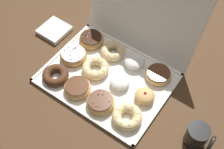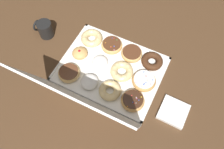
{
  "view_description": "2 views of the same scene",
  "coord_description": "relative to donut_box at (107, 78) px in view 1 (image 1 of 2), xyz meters",
  "views": [
    {
      "loc": [
        0.43,
        -0.58,
        1.03
      ],
      "look_at": [
        0.03,
        -0.01,
        0.06
      ],
      "focal_mm": 47.03,
      "sensor_mm": 36.0,
      "label": 1
    },
    {
      "loc": [
        -0.28,
        0.55,
        1.09
      ],
      "look_at": [
        -0.03,
        0.04,
        0.04
      ],
      "focal_mm": 38.18,
      "sensor_mm": 36.0,
      "label": 2
    }
  ],
  "objects": [
    {
      "name": "cruller_donut_9",
      "position": [
        -0.06,
        0.12,
        0.02
      ],
      "size": [
        0.11,
        0.11,
        0.04
      ],
      "color": "#EACC8C",
      "rests_on": "donut_box"
    },
    {
      "name": "jelly_filled_donut_7",
      "position": [
        0.18,
        -0.0,
        0.03
      ],
      "size": [
        0.08,
        0.08,
        0.05
      ],
      "color": "tan",
      "rests_on": "donut_box"
    },
    {
      "name": "powdered_filled_donut_6",
      "position": [
        0.06,
        0.0,
        0.03
      ],
      "size": [
        0.08,
        0.08,
        0.04
      ],
      "color": "white",
      "rests_on": "donut_box"
    },
    {
      "name": "cruller_donut_5",
      "position": [
        -0.06,
        0.0,
        0.02
      ],
      "size": [
        0.12,
        0.12,
        0.04
      ],
      "color": "#EACC8C",
      "rests_on": "donut_box"
    },
    {
      "name": "napkin_stack",
      "position": [
        -0.37,
        0.08,
        0.01
      ],
      "size": [
        0.13,
        0.13,
        0.02
      ],
      "primitive_type": "cube",
      "rotation": [
        0.0,
        0.0,
        -0.02
      ],
      "color": "white",
      "rests_on": "ground"
    },
    {
      "name": "cruller_donut_3",
      "position": [
        0.18,
        -0.12,
        0.03
      ],
      "size": [
        0.12,
        0.12,
        0.04
      ],
      "color": "#EACC8C",
      "rests_on": "donut_box"
    },
    {
      "name": "sprinkle_donut_4",
      "position": [
        -0.18,
        0.0,
        0.02
      ],
      "size": [
        0.12,
        0.12,
        0.04
      ],
      "color": "tan",
      "rests_on": "donut_box"
    },
    {
      "name": "box_lid_open",
      "position": [
        0.0,
        0.27,
        0.19
      ],
      "size": [
        0.52,
        0.15,
        0.38
      ],
      "primitive_type": "cube",
      "rotation": [
        1.22,
        0.0,
        0.0
      ],
      "color": "white",
      "rests_on": "ground"
    },
    {
      "name": "chocolate_frosted_donut_1",
      "position": [
        -0.06,
        -0.12,
        0.02
      ],
      "size": [
        0.11,
        0.11,
        0.04
      ],
      "color": "tan",
      "rests_on": "donut_box"
    },
    {
      "name": "chocolate_frosted_donut_11",
      "position": [
        0.18,
        0.13,
        0.02
      ],
      "size": [
        0.11,
        0.11,
        0.04
      ],
      "color": "#E5B770",
      "rests_on": "donut_box"
    },
    {
      "name": "sprinkle_donut_8",
      "position": [
        -0.18,
        0.12,
        0.02
      ],
      "size": [
        0.11,
        0.11,
        0.04
      ],
      "color": "tan",
      "rests_on": "donut_box"
    },
    {
      "name": "sprinkle_donut_2",
      "position": [
        0.06,
        -0.12,
        0.03
      ],
      "size": [
        0.11,
        0.11,
        0.04
      ],
      "color": "tan",
      "rests_on": "donut_box"
    },
    {
      "name": "donut_box",
      "position": [
        0.0,
        0.0,
        0.0
      ],
      "size": [
        0.52,
        0.4,
        0.01
      ],
      "color": "white",
      "rests_on": "ground"
    },
    {
      "name": "coffee_mug",
      "position": [
        0.43,
        -0.04,
        0.04
      ],
      "size": [
        0.1,
        0.08,
        0.09
      ],
      "color": "black",
      "rests_on": "ground"
    },
    {
      "name": "ground_plane",
      "position": [
        0.0,
        0.0,
        -0.01
      ],
      "size": [
        3.0,
        3.0,
        0.0
      ],
      "primitive_type": "plane",
      "color": "#4C331E"
    },
    {
      "name": "powdered_filled_donut_10",
      "position": [
        0.06,
        0.13,
        0.03
      ],
      "size": [
        0.09,
        0.09,
        0.04
      ],
      "color": "white",
      "rests_on": "donut_box"
    },
    {
      "name": "chocolate_cake_ring_donut_0",
      "position": [
        -0.18,
        -0.13,
        0.02
      ],
      "size": [
        0.11,
        0.11,
        0.04
      ],
      "color": "#472816",
      "rests_on": "donut_box"
    }
  ]
}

